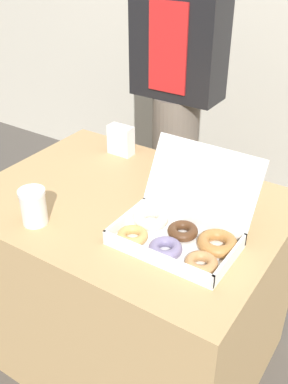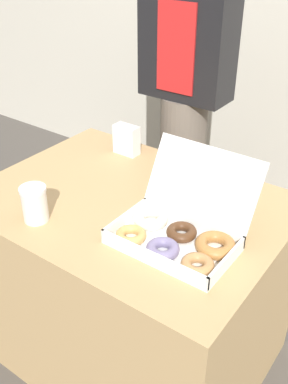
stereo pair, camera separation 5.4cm
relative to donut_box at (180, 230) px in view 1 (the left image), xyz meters
name	(u,v)px [view 1 (the left image)]	position (x,y,z in m)	size (l,w,h in m)	color
ground_plane	(131,346)	(-0.25, 0.09, -0.76)	(14.00, 14.00, 0.00)	#4C4742
table	(129,282)	(-0.25, 0.09, -0.40)	(1.02, 0.76, 0.72)	tan
donut_box	(180,230)	(0.00, 0.00, 0.00)	(0.35, 0.32, 0.24)	white
coffee_cup	(33,206)	(-0.42, -0.16, 0.02)	(0.08, 0.08, 0.12)	silver
napkin_holder	(121,140)	(-0.48, 0.37, 0.02)	(0.10, 0.05, 0.12)	silver
person_customer	(177,80)	(-0.44, 0.74, 0.17)	(0.39, 0.23, 1.66)	#665B51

